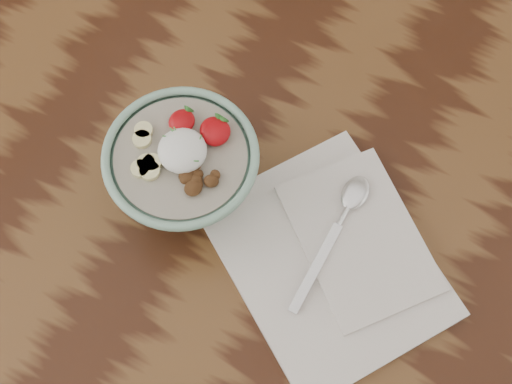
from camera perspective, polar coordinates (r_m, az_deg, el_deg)
The scene contains 4 objects.
table at distance 104.41cm, azimuth -3.18°, elevation 1.33°, with size 160.00×90.00×75.00cm.
breakfast_bowl at distance 87.88cm, azimuth -5.80°, elevation 1.84°, with size 18.75×18.75×12.83cm.
napkin at distance 89.95cm, azimuth 6.27°, elevation -5.10°, with size 36.38×34.67×1.75cm.
spoon at distance 90.54cm, azimuth 7.19°, elevation -1.51°, with size 3.39×20.03×1.05cm.
Camera 1 is at (25.33, -34.10, 161.08)cm, focal length 50.00 mm.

